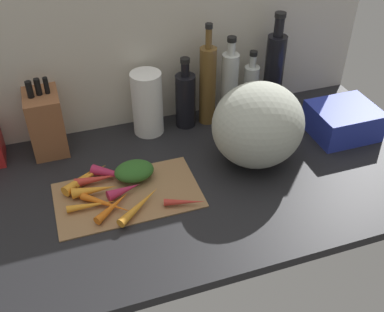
% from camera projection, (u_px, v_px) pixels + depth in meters
% --- Properties ---
extents(ground_plane, '(1.70, 0.80, 0.03)m').
position_uv_depth(ground_plane, '(173.00, 185.00, 1.47)').
color(ground_plane, black).
extents(wall_back, '(1.70, 0.03, 0.60)m').
position_uv_depth(wall_back, '(138.00, 43.00, 1.56)').
color(wall_back, beige).
rests_on(wall_back, ground_plane).
extents(cutting_board, '(0.43, 0.25, 0.01)m').
position_uv_depth(cutting_board, '(128.00, 195.00, 1.40)').
color(cutting_board, '#997047').
rests_on(cutting_board, ground_plane).
extents(carrot_0, '(0.11, 0.06, 0.03)m').
position_uv_depth(carrot_0, '(124.00, 190.00, 1.39)').
color(carrot_0, '#B2264C').
rests_on(carrot_0, cutting_board).
extents(carrot_1, '(0.14, 0.03, 0.02)m').
position_uv_depth(carrot_1, '(92.00, 205.00, 1.34)').
color(carrot_1, orange).
rests_on(carrot_1, cutting_board).
extents(carrot_2, '(0.14, 0.13, 0.02)m').
position_uv_depth(carrot_2, '(107.00, 204.00, 1.35)').
color(carrot_2, orange).
rests_on(carrot_2, cutting_board).
extents(carrot_3, '(0.13, 0.04, 0.03)m').
position_uv_depth(carrot_3, '(94.00, 190.00, 1.39)').
color(carrot_3, orange).
rests_on(carrot_3, cutting_board).
extents(carrot_4, '(0.15, 0.13, 0.03)m').
position_uv_depth(carrot_4, '(139.00, 205.00, 1.34)').
color(carrot_4, orange).
rests_on(carrot_4, cutting_board).
extents(carrot_5, '(0.12, 0.09, 0.02)m').
position_uv_depth(carrot_5, '(91.00, 175.00, 1.45)').
color(carrot_5, orange).
rests_on(carrot_5, cutting_board).
extents(carrot_6, '(0.14, 0.03, 0.03)m').
position_uv_depth(carrot_6, '(97.00, 179.00, 1.43)').
color(carrot_6, red).
rests_on(carrot_6, cutting_board).
extents(carrot_7, '(0.16, 0.12, 0.03)m').
position_uv_depth(carrot_7, '(117.00, 174.00, 1.44)').
color(carrot_7, '#B2264C').
rests_on(carrot_7, cutting_board).
extents(carrot_8, '(0.12, 0.10, 0.03)m').
position_uv_depth(carrot_8, '(79.00, 181.00, 1.42)').
color(carrot_8, orange).
rests_on(carrot_8, cutting_board).
extents(carrot_9, '(0.12, 0.11, 0.03)m').
position_uv_depth(carrot_9, '(113.00, 206.00, 1.34)').
color(carrot_9, orange).
rests_on(carrot_9, cutting_board).
extents(carrot_10, '(0.12, 0.06, 0.02)m').
position_uv_depth(carrot_10, '(186.00, 202.00, 1.36)').
color(carrot_10, red).
rests_on(carrot_10, cutting_board).
extents(carrot_greens_pile, '(0.12, 0.10, 0.05)m').
position_uv_depth(carrot_greens_pile, '(134.00, 171.00, 1.44)').
color(carrot_greens_pile, '#2D6023').
rests_on(carrot_greens_pile, cutting_board).
extents(winter_squash, '(0.30, 0.27, 0.28)m').
position_uv_depth(winter_squash, '(258.00, 125.00, 1.46)').
color(winter_squash, '#B2B7A8').
rests_on(winter_squash, ground_plane).
extents(knife_block, '(0.11, 0.16, 0.27)m').
position_uv_depth(knife_block, '(46.00, 121.00, 1.53)').
color(knife_block, brown).
rests_on(knife_block, ground_plane).
extents(paper_towel_roll, '(0.11, 0.11, 0.23)m').
position_uv_depth(paper_towel_roll, '(146.00, 104.00, 1.61)').
color(paper_towel_roll, white).
rests_on(paper_towel_roll, ground_plane).
extents(bottle_0, '(0.07, 0.07, 0.26)m').
position_uv_depth(bottle_0, '(185.00, 99.00, 1.65)').
color(bottle_0, black).
rests_on(bottle_0, ground_plane).
extents(bottle_1, '(0.06, 0.06, 0.38)m').
position_uv_depth(bottle_1, '(208.00, 84.00, 1.64)').
color(bottle_1, brown).
rests_on(bottle_1, ground_plane).
extents(bottle_2, '(0.06, 0.06, 0.32)m').
position_uv_depth(bottle_2, '(229.00, 85.00, 1.67)').
color(bottle_2, silver).
rests_on(bottle_2, ground_plane).
extents(bottle_3, '(0.06, 0.06, 0.25)m').
position_uv_depth(bottle_3, '(251.00, 88.00, 1.72)').
color(bottle_3, silver).
rests_on(bottle_3, ground_plane).
extents(bottle_4, '(0.07, 0.07, 0.38)m').
position_uv_depth(bottle_4, '(274.00, 71.00, 1.70)').
color(bottle_4, black).
rests_on(bottle_4, ground_plane).
extents(dish_rack, '(0.22, 0.19, 0.11)m').
position_uv_depth(dish_rack, '(343.00, 121.00, 1.64)').
color(dish_rack, '#2838AD').
rests_on(dish_rack, ground_plane).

